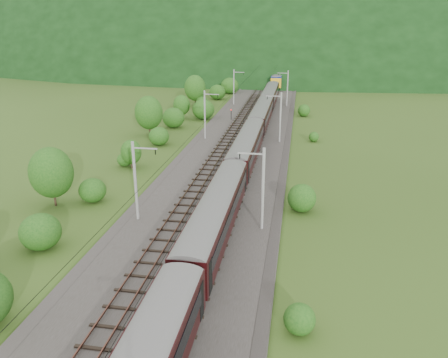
# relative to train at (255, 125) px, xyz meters

# --- Properties ---
(ground) EXTENTS (600.00, 600.00, 0.00)m
(ground) POSITION_rel_train_xyz_m (-2.40, -29.63, -3.44)
(ground) COLOR #304A17
(ground) RESTS_ON ground
(railbed) EXTENTS (14.00, 220.00, 0.30)m
(railbed) POSITION_rel_train_xyz_m (-2.40, -19.63, -3.29)
(railbed) COLOR #38332D
(railbed) RESTS_ON ground
(track_left) EXTENTS (2.40, 220.00, 0.27)m
(track_left) POSITION_rel_train_xyz_m (-4.80, -19.63, -3.07)
(track_left) COLOR #563025
(track_left) RESTS_ON railbed
(track_right) EXTENTS (2.40, 220.00, 0.27)m
(track_right) POSITION_rel_train_xyz_m (0.00, -19.63, -3.07)
(track_right) COLOR #563025
(track_right) RESTS_ON railbed
(catenary_left) EXTENTS (2.54, 192.28, 8.00)m
(catenary_left) POSITION_rel_train_xyz_m (-8.52, 2.37, 1.06)
(catenary_left) COLOR gray
(catenary_left) RESTS_ON railbed
(catenary_right) EXTENTS (2.54, 192.28, 8.00)m
(catenary_right) POSITION_rel_train_xyz_m (3.72, 2.37, 1.06)
(catenary_right) COLOR gray
(catenary_right) RESTS_ON railbed
(overhead_wires) EXTENTS (4.83, 198.00, 0.03)m
(overhead_wires) POSITION_rel_train_xyz_m (-2.40, -19.63, 3.66)
(overhead_wires) COLOR black
(overhead_wires) RESTS_ON ground
(mountain_main) EXTENTS (504.00, 360.00, 244.00)m
(mountain_main) POSITION_rel_train_xyz_m (-2.40, 230.37, -3.44)
(mountain_main) COLOR black
(mountain_main) RESTS_ON ground
(mountain_ridge) EXTENTS (336.00, 280.00, 132.00)m
(mountain_ridge) POSITION_rel_train_xyz_m (-122.40, 270.37, -3.44)
(mountain_ridge) COLOR black
(mountain_ridge) RESTS_ON ground
(train) EXTENTS (2.89, 137.73, 5.03)m
(train) POSITION_rel_train_xyz_m (0.00, 0.00, 0.00)
(train) COLOR black
(train) RESTS_ON ground
(hazard_post_near) EXTENTS (0.16, 0.16, 1.47)m
(hazard_post_near) POSITION_rel_train_xyz_m (-2.77, 35.82, -2.41)
(hazard_post_near) COLOR red
(hazard_post_near) RESTS_ON railbed
(hazard_post_far) EXTENTS (0.16, 0.16, 1.51)m
(hazard_post_far) POSITION_rel_train_xyz_m (-1.90, -8.23, -2.39)
(hazard_post_far) COLOR red
(hazard_post_far) RESTS_ON railbed
(signal) EXTENTS (0.22, 0.22, 2.02)m
(signal) POSITION_rel_train_xyz_m (-6.60, 17.82, -1.95)
(signal) COLOR black
(signal) RESTS_ON railbed
(vegetation_left) EXTENTS (11.33, 144.06, 7.08)m
(vegetation_left) POSITION_rel_train_xyz_m (-16.05, -5.10, -0.77)
(vegetation_left) COLOR #184B14
(vegetation_left) RESTS_ON ground
(vegetation_right) EXTENTS (4.80, 96.64, 3.19)m
(vegetation_right) POSITION_rel_train_xyz_m (8.29, -36.65, -2.08)
(vegetation_right) COLOR #184B14
(vegetation_right) RESTS_ON ground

